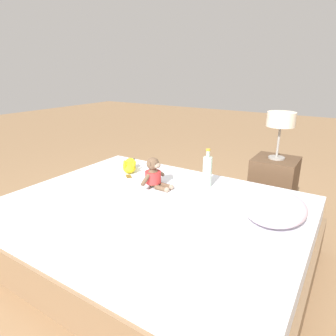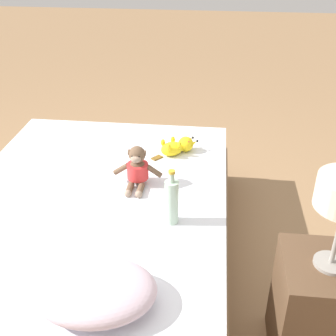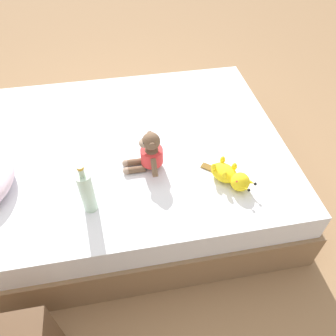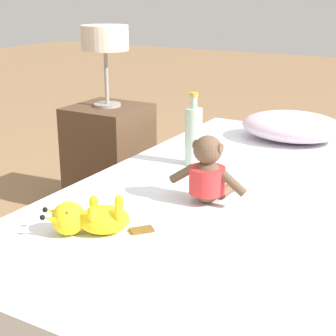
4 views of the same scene
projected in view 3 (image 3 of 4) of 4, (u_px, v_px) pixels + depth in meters
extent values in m
plane|color=#93704C|center=(126.00, 190.00, 2.30)|extent=(16.00, 16.00, 0.00)
cube|color=#846647|center=(124.00, 177.00, 2.20)|extent=(1.51, 2.02, 0.27)
cube|color=white|center=(120.00, 153.00, 2.04)|extent=(1.47, 1.96, 0.18)
ellipsoid|color=brown|center=(152.00, 156.00, 1.79)|extent=(0.11, 0.10, 0.15)
cylinder|color=red|center=(152.00, 156.00, 1.78)|extent=(0.12, 0.12, 0.09)
sphere|color=brown|center=(151.00, 141.00, 1.71)|extent=(0.10, 0.10, 0.10)
ellipsoid|color=gray|center=(143.00, 143.00, 1.71)|extent=(0.06, 0.05, 0.04)
sphere|color=black|center=(144.00, 143.00, 1.68)|extent=(0.01, 0.01, 0.01)
sphere|color=black|center=(143.00, 139.00, 1.71)|extent=(0.01, 0.01, 0.01)
cylinder|color=brown|center=(152.00, 145.00, 1.67)|extent=(0.01, 0.03, 0.03)
cylinder|color=brown|center=(150.00, 134.00, 1.73)|extent=(0.01, 0.03, 0.03)
cylinder|color=brown|center=(154.00, 168.00, 1.71)|extent=(0.10, 0.03, 0.08)
cylinder|color=brown|center=(149.00, 143.00, 1.84)|extent=(0.10, 0.03, 0.08)
cylinder|color=brown|center=(136.00, 170.00, 1.80)|extent=(0.04, 0.10, 0.04)
cylinder|color=brown|center=(135.00, 162.00, 1.84)|extent=(0.04, 0.10, 0.04)
sphere|color=gray|center=(127.00, 171.00, 1.79)|extent=(0.04, 0.04, 0.04)
sphere|color=gray|center=(126.00, 163.00, 1.83)|extent=(0.04, 0.04, 0.04)
ellipsoid|color=yellow|center=(224.00, 173.00, 1.75)|extent=(0.19, 0.18, 0.08)
sphere|color=yellow|center=(240.00, 182.00, 1.69)|extent=(0.10, 0.10, 0.10)
cone|color=yellow|center=(250.00, 182.00, 1.68)|extent=(0.07, 0.06, 0.05)
sphere|color=black|center=(255.00, 184.00, 1.66)|extent=(0.02, 0.02, 0.02)
cone|color=yellow|center=(244.00, 188.00, 1.65)|extent=(0.07, 0.06, 0.05)
sphere|color=black|center=(249.00, 190.00, 1.63)|extent=(0.02, 0.02, 0.02)
sphere|color=red|center=(244.00, 175.00, 1.69)|extent=(0.02, 0.02, 0.02)
sphere|color=red|center=(237.00, 182.00, 1.66)|extent=(0.02, 0.02, 0.02)
ellipsoid|color=yellow|center=(234.00, 167.00, 1.73)|extent=(0.04, 0.04, 0.05)
ellipsoid|color=yellow|center=(225.00, 175.00, 1.69)|extent=(0.04, 0.04, 0.05)
ellipsoid|color=yellow|center=(223.00, 160.00, 1.76)|extent=(0.04, 0.04, 0.05)
ellipsoid|color=yellow|center=(214.00, 167.00, 1.72)|extent=(0.04, 0.04, 0.05)
cube|color=brown|center=(208.00, 167.00, 1.83)|extent=(0.08, 0.08, 0.01)
cylinder|color=#B2D1B7|center=(87.00, 193.00, 1.56)|extent=(0.07, 0.07, 0.23)
cylinder|color=#B2D1B7|center=(81.00, 172.00, 1.45)|extent=(0.03, 0.03, 0.05)
cylinder|color=gold|center=(80.00, 167.00, 1.43)|extent=(0.03, 0.03, 0.01)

